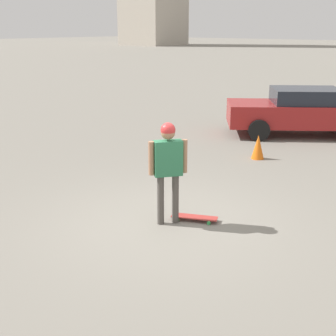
{
  "coord_description": "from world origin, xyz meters",
  "views": [
    {
      "loc": [
        5.79,
        4.66,
        3.25
      ],
      "look_at": [
        0.0,
        0.0,
        0.99
      ],
      "focal_mm": 50.0,
      "sensor_mm": 36.0,
      "label": 1
    }
  ],
  "objects_px": {
    "person": "(168,160)",
    "traffic_cone": "(258,147)",
    "skateboard": "(194,217)",
    "car_parked_near": "(302,111)"
  },
  "relations": [
    {
      "from": "person",
      "to": "car_parked_near",
      "type": "distance_m",
      "value": 7.99
    },
    {
      "from": "skateboard",
      "to": "traffic_cone",
      "type": "bearing_deg",
      "value": -100.32
    },
    {
      "from": "person",
      "to": "car_parked_near",
      "type": "xyz_separation_m",
      "value": [
        -7.91,
        -1.07,
        -0.37
      ]
    },
    {
      "from": "skateboard",
      "to": "traffic_cone",
      "type": "distance_m",
      "value": 4.38
    },
    {
      "from": "skateboard",
      "to": "car_parked_near",
      "type": "relative_size",
      "value": 0.18
    },
    {
      "from": "skateboard",
      "to": "car_parked_near",
      "type": "bearing_deg",
      "value": -104.19
    },
    {
      "from": "person",
      "to": "traffic_cone",
      "type": "height_order",
      "value": "person"
    },
    {
      "from": "person",
      "to": "traffic_cone",
      "type": "bearing_deg",
      "value": 47.15
    },
    {
      "from": "skateboard",
      "to": "car_parked_near",
      "type": "xyz_separation_m",
      "value": [
        -7.55,
        -1.36,
        0.69
      ]
    },
    {
      "from": "traffic_cone",
      "to": "skateboard",
      "type": "bearing_deg",
      "value": 14.12
    }
  ]
}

